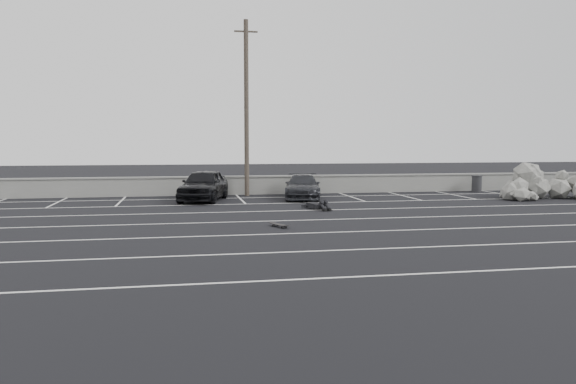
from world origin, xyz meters
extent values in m
plane|color=black|center=(0.00, 0.00, 0.00)|extent=(120.00, 120.00, 0.00)
cube|color=gray|center=(0.00, 14.00, 0.50)|extent=(50.00, 0.35, 1.00)
cube|color=gray|center=(0.00, 14.00, 1.02)|extent=(50.00, 0.45, 0.08)
cube|color=silver|center=(0.00, -6.00, 0.00)|extent=(36.00, 0.10, 0.01)
cube|color=silver|center=(0.00, -3.00, 0.00)|extent=(36.00, 0.10, 0.01)
cube|color=silver|center=(0.00, 0.00, 0.00)|extent=(36.00, 0.10, 0.01)
cube|color=silver|center=(0.00, 3.00, 0.00)|extent=(36.00, 0.10, 0.01)
cube|color=silver|center=(0.00, 6.00, 0.00)|extent=(36.00, 0.10, 0.01)
cube|color=silver|center=(0.00, 9.00, 0.00)|extent=(36.00, 0.10, 0.01)
cube|color=silver|center=(0.00, 12.00, 0.00)|extent=(36.00, 0.10, 0.01)
cube|color=silver|center=(-11.00, 11.50, 0.00)|extent=(0.10, 5.00, 0.01)
cube|color=silver|center=(-8.00, 11.50, 0.00)|extent=(0.10, 5.00, 0.01)
cube|color=silver|center=(-5.00, 11.50, 0.00)|extent=(0.10, 5.00, 0.01)
cube|color=silver|center=(-2.00, 11.50, 0.00)|extent=(0.10, 5.00, 0.01)
cube|color=silver|center=(1.00, 11.50, 0.00)|extent=(0.10, 5.00, 0.01)
cube|color=silver|center=(4.00, 11.50, 0.00)|extent=(0.10, 5.00, 0.01)
cube|color=silver|center=(7.00, 11.50, 0.00)|extent=(0.10, 5.00, 0.01)
cube|color=silver|center=(10.00, 11.50, 0.00)|extent=(0.10, 5.00, 0.01)
cube|color=silver|center=(13.00, 11.50, 0.00)|extent=(0.10, 5.00, 0.01)
imported|color=black|center=(-3.91, 10.99, 0.80)|extent=(3.07, 5.01, 1.59)
imported|color=black|center=(1.21, 11.03, 0.63)|extent=(2.66, 4.65, 1.27)
cylinder|color=#4C4238|center=(-1.46, 13.20, 4.76)|extent=(0.25, 0.25, 9.53)
cube|color=#4C4238|center=(-1.46, 13.20, 8.89)|extent=(1.27, 0.08, 0.08)
cylinder|color=#2A2A2D|center=(12.26, 13.09, 0.47)|extent=(0.77, 0.77, 0.94)
cylinder|color=#2A2A2D|center=(12.26, 13.09, 0.96)|extent=(0.85, 0.85, 0.05)
cube|color=black|center=(-1.68, 1.43, 0.09)|extent=(0.53, 0.84, 0.02)
cube|color=#2A2A2D|center=(-1.79, 1.69, 0.05)|extent=(0.18, 0.12, 0.04)
cube|color=#2A2A2D|center=(-1.57, 1.18, 0.05)|extent=(0.18, 0.12, 0.04)
cylinder|color=black|center=(-1.89, 1.65, 0.03)|extent=(0.05, 0.07, 0.06)
cylinder|color=black|center=(-1.70, 1.73, 0.03)|extent=(0.05, 0.07, 0.06)
cylinder|color=black|center=(-1.66, 1.14, 0.03)|extent=(0.05, 0.07, 0.06)
cylinder|color=black|center=(-1.48, 1.22, 0.03)|extent=(0.05, 0.07, 0.06)
camera|label=1|loc=(-4.96, -17.51, 2.91)|focal=35.00mm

